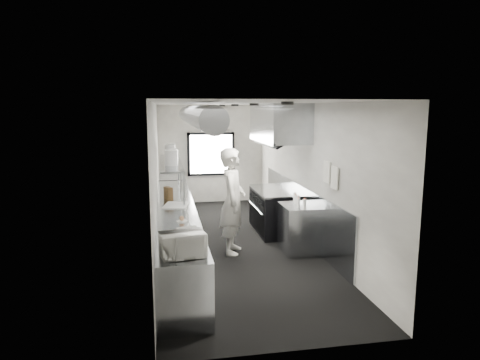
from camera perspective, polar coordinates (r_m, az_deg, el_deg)
name	(u,v)px	position (r m, az deg, el deg)	size (l,w,h in m)	color
floor	(234,243)	(8.84, -0.85, -8.34)	(3.00, 8.00, 0.01)	black
ceiling	(233,103)	(8.42, -0.90, 10.11)	(3.00, 8.00, 0.01)	beige
wall_back	(211,154)	(12.45, -3.85, 3.45)	(3.00, 0.02, 2.80)	silver
wall_front	(293,231)	(4.70, 7.07, -6.75)	(3.00, 0.02, 2.80)	silver
wall_left	(156,177)	(8.41, -11.01, 0.37)	(0.02, 8.00, 2.80)	silver
wall_right	(306,173)	(8.88, 8.72, 0.91)	(0.02, 8.00, 2.80)	silver
wall_cladding	(300,210)	(9.32, 7.87, -3.99)	(0.03, 5.50, 1.10)	#99A1A6
hvac_duct	(195,116)	(8.74, -5.91, 8.40)	(0.40, 0.40, 6.40)	gray
service_window	(211,154)	(12.42, -3.84, 3.43)	(1.36, 0.05, 1.25)	silver
exhaust_hood	(279,123)	(9.34, 5.11, 7.51)	(0.81, 2.20, 0.88)	#99A1A6
prep_counter	(177,231)	(8.13, -8.36, -6.74)	(0.70, 6.00, 0.90)	#99A1A6
pass_shelf	(171,163)	(9.38, -9.07, 2.19)	(0.45, 3.00, 0.68)	#99A1A6
range	(275,211)	(9.59, 4.61, -4.04)	(0.88, 1.60, 0.94)	black
bottle_station	(299,228)	(8.32, 7.82, -6.34)	(0.65, 0.80, 0.90)	#99A1A6
far_work_table	(172,193)	(11.73, -8.96, -1.72)	(0.70, 1.20, 0.90)	#99A1A6
notice_sheet_a	(327,172)	(7.73, 11.40, 1.06)	(0.02, 0.28, 0.38)	white
notice_sheet_b	(335,178)	(7.42, 12.38, 0.28)	(0.02, 0.28, 0.38)	white
line_cook	(233,201)	(8.06, -0.96, -2.80)	(0.72, 0.48, 1.99)	silver
microwave	(182,245)	(5.41, -7.61, -8.46)	(0.50, 0.38, 0.30)	white
deli_tub_a	(168,238)	(6.06, -9.52, -7.51)	(0.14, 0.14, 0.10)	#A9B3A5
deli_tub_b	(171,236)	(6.09, -9.04, -7.37)	(0.15, 0.15, 0.11)	#A9B3A5
newspaper	(190,230)	(6.54, -6.67, -6.59)	(0.32, 0.40, 0.01)	silver
small_plate	(182,221)	(7.05, -7.68, -5.41)	(0.18, 0.18, 0.01)	white
pastry	(182,218)	(7.04, -7.69, -5.03)	(0.08, 0.08, 0.08)	tan
cutting_board	(176,205)	(8.19, -8.42, -3.31)	(0.43, 0.58, 0.02)	silver
knife_block	(168,193)	(8.75, -9.44, -1.73)	(0.10, 0.23, 0.25)	#4D371B
plate_stack_a	(171,158)	(8.76, -9.06, 2.92)	(0.26, 0.26, 0.31)	white
plate_stack_b	(171,156)	(9.09, -9.06, 3.12)	(0.23, 0.23, 0.30)	white
plate_stack_c	(170,152)	(9.70, -9.22, 3.63)	(0.24, 0.24, 0.34)	white
plate_stack_d	(171,151)	(9.93, -9.16, 3.79)	(0.22, 0.22, 0.34)	white
squeeze_bottle_a	(304,204)	(7.88, 8.52, -3.19)	(0.06, 0.06, 0.19)	silver
squeeze_bottle_b	(298,203)	(8.00, 7.68, -3.04)	(0.06, 0.06, 0.17)	silver
squeeze_bottle_c	(298,201)	(8.18, 7.73, -2.73)	(0.06, 0.06, 0.18)	silver
squeeze_bottle_d	(296,199)	(8.29, 7.40, -2.56)	(0.06, 0.06, 0.18)	silver
squeeze_bottle_e	(295,197)	(8.44, 7.25, -2.30)	(0.06, 0.06, 0.19)	silver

